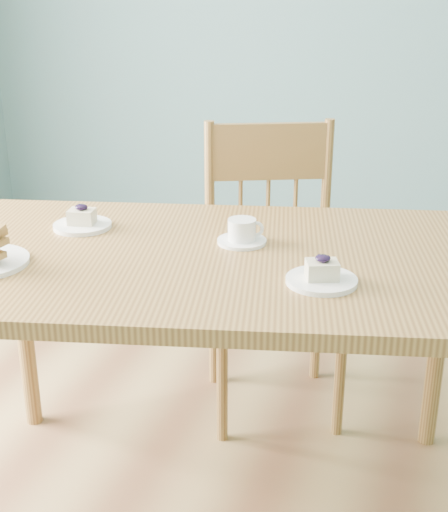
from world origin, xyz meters
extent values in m
cube|color=slate|center=(0.00, 2.50, 1.35)|extent=(5.00, 0.01, 2.70)
cube|color=#A1783D|center=(-0.32, 0.23, 0.79)|extent=(1.66, 1.17, 0.04)
cylinder|color=#A1783D|center=(-1.08, 0.44, 0.38)|extent=(0.06, 0.06, 0.77)
cylinder|color=#A1783D|center=(0.27, 0.74, 0.38)|extent=(0.06, 0.06, 0.77)
cube|color=#A1783D|center=(-0.29, 0.79, 0.48)|extent=(0.60, 0.59, 0.04)
cylinder|color=#A1783D|center=(-0.40, 0.54, 0.23)|extent=(0.04, 0.04, 0.46)
cylinder|color=#A1783D|center=(-0.03, 0.70, 0.23)|extent=(0.04, 0.04, 0.46)
cylinder|color=#A1783D|center=(-0.55, 0.89, 0.23)|extent=(0.04, 0.04, 0.46)
cylinder|color=#A1783D|center=(-0.18, 1.04, 0.23)|extent=(0.04, 0.04, 0.46)
cylinder|color=#A1783D|center=(-0.56, 0.90, 0.76)|extent=(0.04, 0.04, 0.52)
cylinder|color=#A1783D|center=(-0.17, 1.06, 0.76)|extent=(0.04, 0.04, 0.52)
cube|color=#A1783D|center=(-0.37, 0.98, 0.91)|extent=(0.38, 0.18, 0.20)
cylinder|color=#A1783D|center=(-0.46, 0.94, 0.66)|extent=(0.02, 0.02, 0.31)
cylinder|color=#A1783D|center=(-0.37, 0.98, 0.66)|extent=(0.02, 0.02, 0.31)
cylinder|color=#A1783D|center=(-0.28, 1.02, 0.66)|extent=(0.02, 0.02, 0.31)
cylinder|color=white|center=(-0.02, 0.12, 0.82)|extent=(0.17, 0.17, 0.01)
cube|color=beige|center=(-0.02, 0.12, 0.84)|extent=(0.09, 0.08, 0.04)
ellipsoid|color=black|center=(-0.02, 0.12, 0.87)|extent=(0.04, 0.04, 0.02)
sphere|color=black|center=(-0.01, 0.13, 0.87)|extent=(0.01, 0.01, 0.01)
sphere|color=black|center=(-0.03, 0.13, 0.87)|extent=(0.01, 0.01, 0.01)
sphere|color=black|center=(-0.02, 0.11, 0.87)|extent=(0.01, 0.01, 0.01)
cylinder|color=white|center=(-0.76, 0.31, 0.82)|extent=(0.17, 0.17, 0.01)
cube|color=beige|center=(-0.76, 0.31, 0.84)|extent=(0.08, 0.07, 0.04)
ellipsoid|color=black|center=(-0.76, 0.31, 0.87)|extent=(0.04, 0.04, 0.02)
sphere|color=black|center=(-0.75, 0.32, 0.87)|extent=(0.01, 0.01, 0.01)
sphere|color=black|center=(-0.76, 0.32, 0.87)|extent=(0.01, 0.01, 0.01)
sphere|color=black|center=(-0.75, 0.30, 0.87)|extent=(0.01, 0.01, 0.01)
cylinder|color=white|center=(-0.28, 0.33, 0.81)|extent=(0.13, 0.13, 0.01)
cylinder|color=white|center=(-0.28, 0.33, 0.85)|extent=(0.10, 0.10, 0.06)
cylinder|color=olive|center=(-0.28, 0.33, 0.87)|extent=(0.07, 0.07, 0.00)
torus|color=white|center=(-0.24, 0.35, 0.85)|extent=(0.04, 0.03, 0.04)
camera|label=1|loc=(0.23, -1.42, 1.49)|focal=50.00mm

